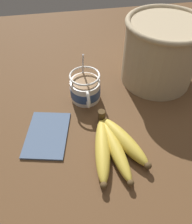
# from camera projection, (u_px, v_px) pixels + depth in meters

# --- Properties ---
(table) EXTENTS (1.40, 1.40, 0.04)m
(table) POSITION_uv_depth(u_px,v_px,m) (101.00, 114.00, 0.65)
(table) COLOR brown
(table) RESTS_ON ground
(coffee_mug) EXTENTS (0.14, 0.09, 0.14)m
(coffee_mug) POSITION_uv_depth(u_px,v_px,m) (85.00, 89.00, 0.65)
(coffee_mug) COLOR white
(coffee_mug) RESTS_ON table
(banana_bunch) EXTENTS (0.21, 0.14, 0.04)m
(banana_bunch) POSITION_uv_depth(u_px,v_px,m) (114.00, 146.00, 0.53)
(banana_bunch) COLOR #4C381E
(banana_bunch) RESTS_ON table
(woven_basket) EXTENTS (0.24, 0.24, 0.20)m
(woven_basket) POSITION_uv_depth(u_px,v_px,m) (161.00, 51.00, 0.66)
(woven_basket) COLOR tan
(woven_basket) RESTS_ON table
(napkin) EXTENTS (0.17, 0.14, 0.01)m
(napkin) POSITION_uv_depth(u_px,v_px,m) (47.00, 134.00, 0.58)
(napkin) COLOR slate
(napkin) RESTS_ON table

